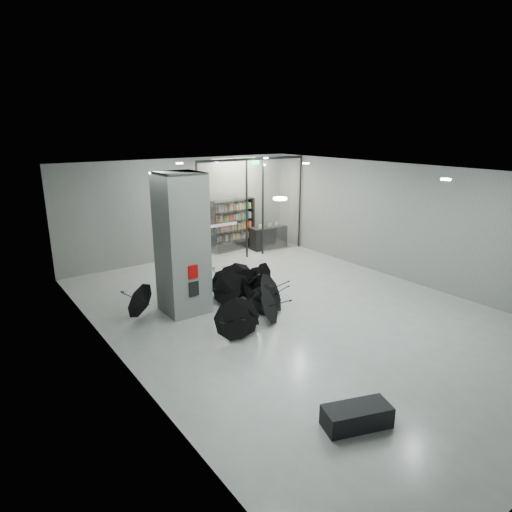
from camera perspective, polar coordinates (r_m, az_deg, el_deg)
room at (r=12.05m, az=5.33°, el=5.19°), size 14.00×14.02×4.01m
column at (r=12.53m, az=-9.56°, el=1.51°), size 1.20×1.20×4.00m
fire_cabinet at (r=12.18m, az=-8.13°, el=-2.05°), size 0.28×0.04×0.38m
info_panel at (r=12.35m, az=-8.03°, el=-4.25°), size 0.30×0.03×0.42m
exit_sign at (r=17.53m, az=-0.03°, el=11.97°), size 0.30×0.06×0.15m
glass_partition at (r=17.89m, az=-0.43°, el=6.77°), size 5.06×0.08×4.00m
bench at (r=8.57m, az=12.89°, el=-19.54°), size 1.33×0.89×0.39m
bookshelf at (r=19.02m, az=-3.00°, el=4.01°), size 2.03×0.57×2.20m
shop_counter at (r=19.43m, az=1.58°, el=2.41°), size 1.65×0.76×0.96m
umbrella_cluster at (r=13.12m, az=-2.46°, el=-5.28°), size 5.09×4.58×1.32m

